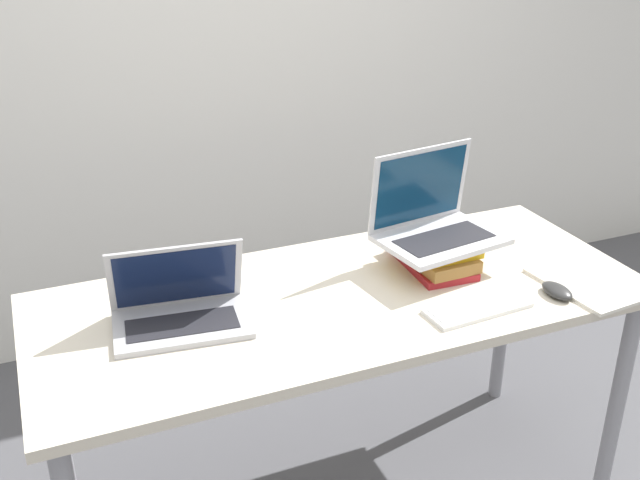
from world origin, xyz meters
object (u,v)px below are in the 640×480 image
(laptop_on_books, at_px, (434,221))
(wireless_keyboard, at_px, (477,308))
(laptop_left, at_px, (180,308))
(book_stack, at_px, (433,253))
(notepad, at_px, (588,283))
(mouse, at_px, (557,291))

(laptop_on_books, relative_size, wireless_keyboard, 1.28)
(laptop_left, bearing_deg, laptop_on_books, 3.54)
(laptop_left, bearing_deg, book_stack, 2.38)
(laptop_left, relative_size, wireless_keyboard, 1.23)
(wireless_keyboard, xyz_separation_m, notepad, (0.38, 0.00, -0.00))
(book_stack, xyz_separation_m, wireless_keyboard, (-0.02, -0.27, -0.04))
(laptop_left, bearing_deg, mouse, -14.48)
(wireless_keyboard, height_order, notepad, wireless_keyboard)
(mouse, bearing_deg, wireless_keyboard, 176.09)
(book_stack, distance_m, wireless_keyboard, 0.28)
(wireless_keyboard, bearing_deg, laptop_left, 162.19)
(laptop_left, distance_m, book_stack, 0.78)
(laptop_left, distance_m, wireless_keyboard, 0.79)
(notepad, bearing_deg, laptop_on_books, 140.35)
(laptop_left, xyz_separation_m, wireless_keyboard, (0.75, -0.24, -0.04))
(notepad, bearing_deg, book_stack, 142.45)
(laptop_on_books, height_order, wireless_keyboard, laptop_on_books)
(mouse, xyz_separation_m, notepad, (0.13, 0.02, -0.01))
(wireless_keyboard, bearing_deg, laptop_on_books, 84.76)
(laptop_left, xyz_separation_m, notepad, (1.13, -0.24, -0.04))
(book_stack, height_order, laptop_on_books, laptop_on_books)
(laptop_on_books, bearing_deg, wireless_keyboard, -95.24)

